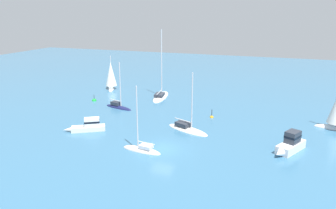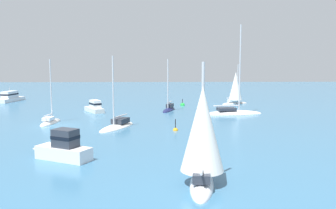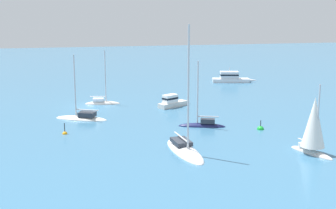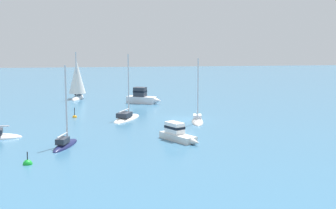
% 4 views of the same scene
% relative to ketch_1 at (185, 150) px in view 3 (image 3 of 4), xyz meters
% --- Properties ---
extents(ground_plane, '(160.00, 160.00, 0.00)m').
position_rel_ketch_1_xyz_m(ground_plane, '(8.24, -20.72, -0.17)').
color(ground_plane, teal).
extents(ketch_1, '(3.15, 8.05, 12.14)m').
position_rel_ketch_1_xyz_m(ketch_1, '(0.00, 0.00, 0.00)').
color(ketch_1, white).
rests_on(ketch_1, ground).
extents(launch, '(7.63, 2.97, 2.48)m').
position_rel_ketch_1_xyz_m(launch, '(-15.85, -35.33, 0.56)').
color(launch, white).
rests_on(launch, ground).
extents(sailboat, '(6.47, 4.21, 7.89)m').
position_rel_ketch_1_xyz_m(sailboat, '(9.11, -14.13, -0.02)').
color(sailboat, silver).
rests_on(sailboat, ground).
extents(sailboat_1, '(4.78, 1.86, 7.59)m').
position_rel_ketch_1_xyz_m(sailboat_1, '(6.34, -21.99, -0.03)').
color(sailboat_1, silver).
rests_on(sailboat_1, ground).
extents(sailboat_2, '(5.28, 2.50, 7.61)m').
position_rel_ketch_1_xyz_m(sailboat_2, '(-3.88, -8.33, 0.04)').
color(sailboat_2, '#191E4C').
rests_on(sailboat_2, ground).
extents(ketch_2, '(2.80, 4.75, 6.81)m').
position_rel_ketch_1_xyz_m(ketch_2, '(-11.24, 2.66, 2.30)').
color(ketch_2, silver).
rests_on(ketch_2, ground).
extents(launch_1, '(4.92, 3.51, 1.67)m').
position_rel_ketch_1_xyz_m(launch_1, '(-2.58, -18.63, 0.48)').
color(launch_1, silver).
rests_on(launch_1, ground).
extents(channel_buoy, '(0.75, 0.75, 1.37)m').
position_rel_ketch_1_xyz_m(channel_buoy, '(-9.70, -6.01, -0.16)').
color(channel_buoy, green).
rests_on(channel_buoy, ground).
extents(mooring_buoy, '(0.53, 0.53, 1.43)m').
position_rel_ketch_1_xyz_m(mooring_buoy, '(10.93, -8.06, -0.14)').
color(mooring_buoy, orange).
rests_on(mooring_buoy, ground).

